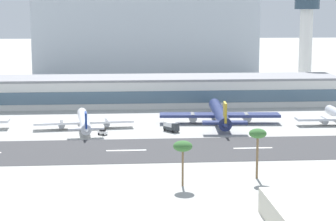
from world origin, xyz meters
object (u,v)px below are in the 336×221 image
at_px(control_tower, 306,34).
at_px(palm_tree_2, 258,135).
at_px(airliner_gold_tail_gate_2, 220,115).
at_px(distant_hotel_block, 146,38).
at_px(service_baggage_tug_1, 103,132).
at_px(service_box_truck_0, 171,126).
at_px(terminal_building, 145,91).
at_px(palm_tree_0, 183,147).
at_px(airliner_navy_tail_gate_1, 84,121).

xyz_separation_m(control_tower, palm_tree_2, (-61.34, -161.21, -18.45)).
bearing_deg(airliner_gold_tail_gate_2, distant_hotel_block, 10.68).
distance_m(control_tower, palm_tree_2, 173.47).
xyz_separation_m(airliner_gold_tail_gate_2, service_baggage_tug_1, (-42.74, -16.82, -2.41)).
distance_m(distant_hotel_block, service_box_truck_0, 187.33).
height_order(distant_hotel_block, airliner_gold_tail_gate_2, distant_hotel_block).
bearing_deg(distant_hotel_block, terminal_building, -92.91).
xyz_separation_m(service_box_truck_0, service_baggage_tug_1, (-23.63, -3.96, -0.74)).
bearing_deg(service_baggage_tug_1, terminal_building, 118.96).
relative_size(palm_tree_0, palm_tree_2, 0.87).
distance_m(control_tower, service_box_truck_0, 129.69).
relative_size(service_box_truck_0, palm_tree_0, 0.57).
height_order(palm_tree_0, palm_tree_2, palm_tree_2).
height_order(distant_hotel_block, palm_tree_2, distant_hotel_block).
height_order(airliner_navy_tail_gate_1, service_baggage_tug_1, airliner_navy_tail_gate_1).
height_order(distant_hotel_block, service_baggage_tug_1, distant_hotel_block).
height_order(control_tower, palm_tree_2, control_tower).
bearing_deg(palm_tree_2, airliner_navy_tail_gate_1, 124.46).
distance_m(service_box_truck_0, palm_tree_2, 63.89).
distance_m(terminal_building, airliner_navy_tail_gate_1, 59.10).
xyz_separation_m(terminal_building, palm_tree_2, (22.88, -121.97, 4.83)).
relative_size(distant_hotel_block, palm_tree_2, 11.05).
bearing_deg(service_baggage_tug_1, airliner_gold_tail_gate_2, 65.15).
relative_size(control_tower, service_baggage_tug_1, 14.02).
xyz_separation_m(airliner_gold_tail_gate_2, palm_tree_0, (-22.11, -79.15, 6.15)).
bearing_deg(distant_hotel_block, service_baggage_tug_1, -97.02).
relative_size(distant_hotel_block, service_baggage_tug_1, 41.03).
distance_m(distant_hotel_block, airliner_navy_tail_gate_1, 182.89).
bearing_deg(control_tower, terminal_building, -155.02).
distance_m(distant_hotel_block, palm_tree_0, 252.76).
distance_m(distant_hotel_block, palm_tree_2, 248.02).
distance_m(terminal_building, palm_tree_2, 124.19).
bearing_deg(service_baggage_tug_1, service_box_truck_0, 53.20).
xyz_separation_m(airliner_navy_tail_gate_1, palm_tree_0, (27.35, -73.18, 6.91)).
xyz_separation_m(service_box_truck_0, palm_tree_0, (-3.00, -66.30, 7.82)).
bearing_deg(airliner_navy_tail_gate_1, palm_tree_2, -151.04).
height_order(terminal_building, control_tower, control_tower).
height_order(terminal_building, service_box_truck_0, terminal_building).
xyz_separation_m(distant_hotel_block, service_box_truck_0, (0.23, -186.07, -21.69)).
relative_size(control_tower, airliner_gold_tail_gate_2, 0.92).
distance_m(terminal_building, distant_hotel_block, 126.53).
bearing_deg(airliner_navy_tail_gate_1, service_box_truck_0, -108.26).
distance_m(distant_hotel_block, service_baggage_tug_1, 192.78).
bearing_deg(distant_hotel_block, control_tower, -47.83).
bearing_deg(service_baggage_tug_1, distant_hotel_block, 126.66).
bearing_deg(terminal_building, palm_tree_0, -88.38).
xyz_separation_m(distant_hotel_block, airliner_navy_tail_gate_1, (-30.12, -179.19, -20.79)).
bearing_deg(control_tower, airliner_navy_tail_gate_1, -139.18).
bearing_deg(control_tower, palm_tree_2, -110.83).
height_order(airliner_gold_tail_gate_2, service_baggage_tug_1, airliner_gold_tail_gate_2).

